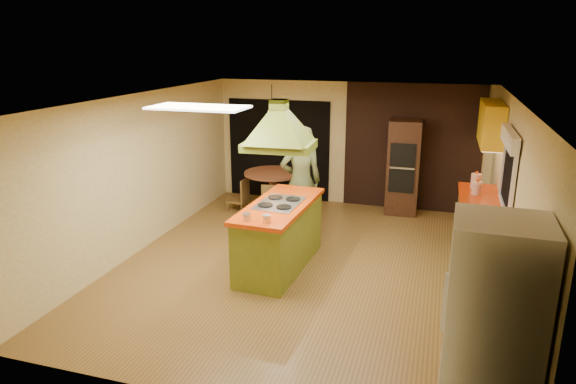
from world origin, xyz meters
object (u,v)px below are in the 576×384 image
(kitchen_island, at_px, (280,235))
(man, at_px, (301,182))
(refrigerator, at_px, (492,325))
(dining_table, at_px, (273,184))
(canister_large, at_px, (476,181))
(wall_oven, at_px, (403,167))

(kitchen_island, relative_size, man, 1.05)
(kitchen_island, height_order, refrigerator, refrigerator)
(kitchen_island, height_order, dining_table, kitchen_island)
(man, bearing_deg, dining_table, -75.43)
(refrigerator, height_order, dining_table, refrigerator)
(man, height_order, canister_large, man)
(dining_table, bearing_deg, canister_large, -6.49)
(man, distance_m, dining_table, 1.41)
(man, xyz_separation_m, dining_table, (-0.86, 1.05, -0.39))
(refrigerator, relative_size, dining_table, 1.72)
(refrigerator, bearing_deg, dining_table, 128.10)
(dining_table, bearing_deg, kitchen_island, -69.15)
(man, distance_m, refrigerator, 4.80)
(kitchen_island, xyz_separation_m, refrigerator, (2.73, -2.56, 0.44))
(wall_oven, height_order, dining_table, wall_oven)
(dining_table, height_order, canister_large, canister_large)
(wall_oven, bearing_deg, man, -133.57)
(kitchen_island, height_order, canister_large, canister_large)
(refrigerator, height_order, canister_large, refrigerator)
(man, xyz_separation_m, wall_oven, (1.57, 1.77, -0.05))
(dining_table, bearing_deg, man, -50.51)
(wall_oven, xyz_separation_m, canister_large, (1.27, -1.15, 0.12))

